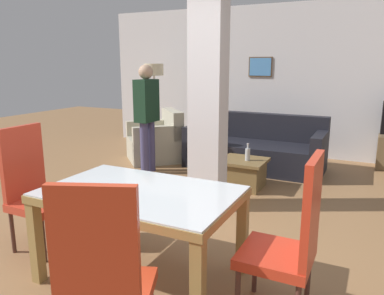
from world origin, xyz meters
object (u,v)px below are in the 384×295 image
armchair (157,143)px  standing_person (147,112)px  dining_chair_near_right (103,278)px  bottle (248,154)px  coffee_table (243,173)px  dining_chair_head_right (292,238)px  dining_table (141,209)px  sofa (255,150)px  floor_lamp (154,77)px  dining_chair_head_left (33,186)px

armchair → standing_person: bearing=157.0°
dining_chair_near_right → bottle: 3.34m
coffee_table → standing_person: standing_person is taller
dining_chair_near_right → bottle: (-0.30, 3.33, -0.10)m
bottle → standing_person: (-1.63, 0.08, 0.47)m
dining_chair_head_right → armchair: (-2.98, 3.21, -0.28)m
dining_table → sofa: 3.53m
sofa → floor_lamp: 2.47m
armchair → dining_table: bearing=165.6°
armchair → dining_chair_head_right: bearing=178.7°
dining_chair_near_right → coffee_table: 3.39m
standing_person → dining_chair_near_right: bearing=31.5°
dining_chair_head_right → bottle: size_ratio=4.80×
armchair → bottle: 2.06m
dining_chair_head_left → bottle: size_ratio=4.80×
dining_table → armchair: bearing=119.7°
dining_chair_near_right → coffee_table: bearing=73.8°
armchair → floor_lamp: bearing=-10.8°
dining_chair_head_left → floor_lamp: bearing=-163.7°
armchair → coffee_table: armchair is taller
dining_table → dining_chair_head_left: size_ratio=1.31×
armchair → floor_lamp: 1.40m
dining_table → dining_chair_head_right: bearing=0.0°
dining_chair_near_right → bottle: bearing=72.7°
floor_lamp → sofa: bearing=-11.2°
dining_chair_head_right → coffee_table: bearing=24.9°
dining_table → bottle: 2.44m
dining_chair_head_right → standing_person: bearing=47.2°
floor_lamp → standing_person: bearing=-62.4°
dining_table → dining_chair_head_left: bearing=180.0°
standing_person → floor_lamp: bearing=-150.4°
dining_chair_head_right → dining_chair_head_left: same height
dining_chair_head_right → sofa: (-1.29, 3.51, -0.29)m
dining_chair_head_left → bottle: 2.73m
armchair → floor_lamp: size_ratio=0.72×
dining_table → floor_lamp: (-2.31, 3.94, 0.83)m
sofa → floor_lamp: size_ratio=1.30×
dining_chair_near_right → armchair: bearing=95.8°
bottle → floor_lamp: floor_lamp is taller
dining_table → dining_chair_head_left: 1.16m
dining_chair_near_right → dining_chair_head_left: bearing=127.3°
floor_lamp → dining_table: bearing=-59.7°
dining_chair_near_right → floor_lamp: bearing=96.6°
dining_chair_head_left → floor_lamp: size_ratio=0.68×
armchair → standing_person: (0.27, -0.70, 0.65)m
dining_chair_head_right → bottle: 2.66m
sofa → bottle: bearing=101.2°
armchair → bottle: bearing=-156.4°
coffee_table → dining_chair_head_left: bearing=-115.4°
dining_chair_head_left → dining_table: bearing=90.0°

